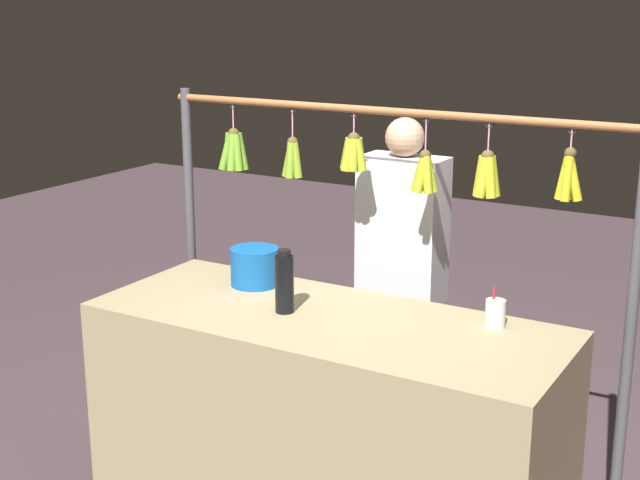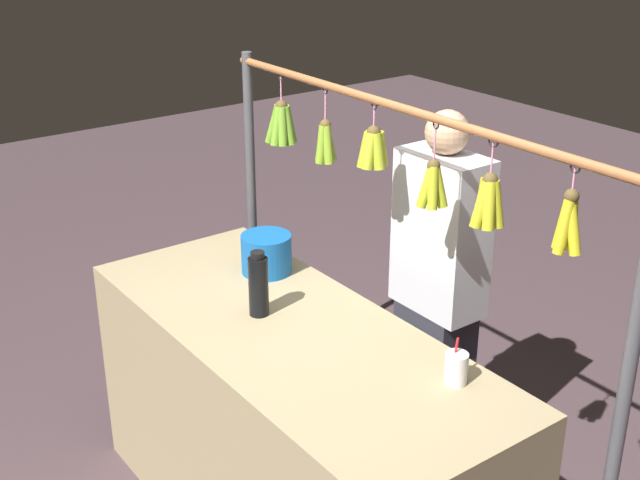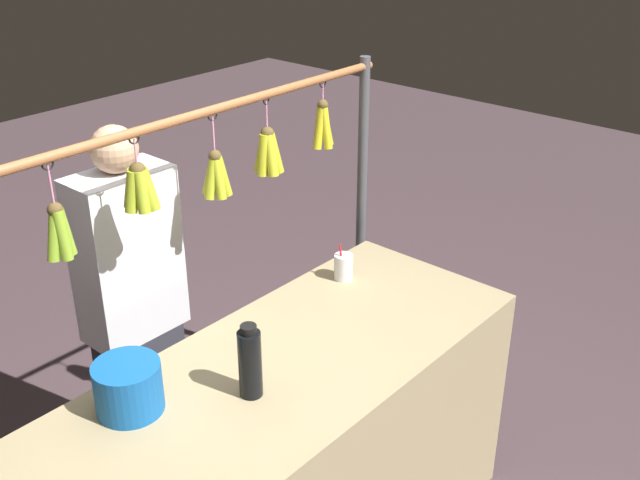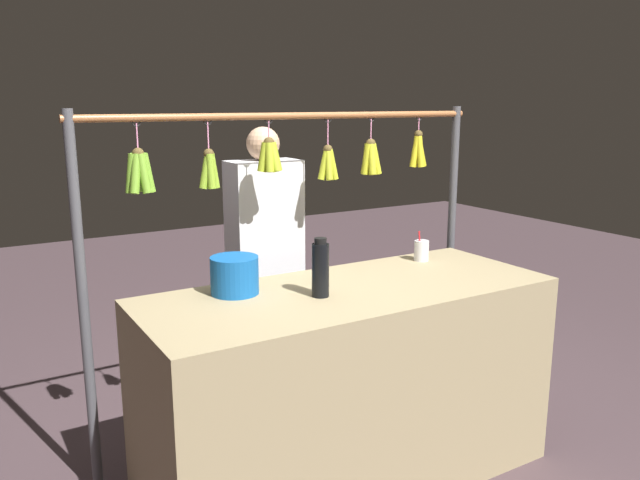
% 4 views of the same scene
% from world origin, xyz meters
% --- Properties ---
extents(market_counter, '(1.82, 0.72, 0.90)m').
position_xyz_m(market_counter, '(0.00, 0.00, 0.45)').
color(market_counter, tan).
rests_on(market_counter, ground).
extents(display_rack, '(2.09, 0.13, 1.67)m').
position_xyz_m(display_rack, '(0.03, -0.47, 1.21)').
color(display_rack, '#4C4C51').
rests_on(display_rack, ground).
extents(water_bottle, '(0.07, 0.07, 0.25)m').
position_xyz_m(water_bottle, '(0.17, 0.03, 1.02)').
color(water_bottle, black).
rests_on(water_bottle, market_counter).
extents(blue_bucket, '(0.20, 0.20, 0.16)m').
position_xyz_m(blue_bucket, '(0.45, -0.19, 0.98)').
color(blue_bucket, '#1458A7').
rests_on(blue_bucket, market_counter).
extents(drink_cup, '(0.07, 0.07, 0.15)m').
position_xyz_m(drink_cup, '(-0.58, -0.22, 0.96)').
color(drink_cup, silver).
rests_on(drink_cup, market_counter).
extents(vendor_person, '(0.37, 0.20, 1.57)m').
position_xyz_m(vendor_person, '(0.04, -0.74, 0.78)').
color(vendor_person, '#2D2D38').
rests_on(vendor_person, ground).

